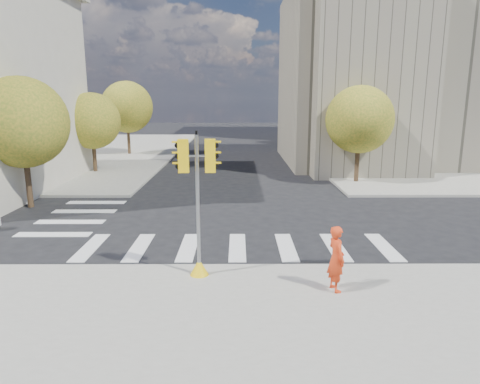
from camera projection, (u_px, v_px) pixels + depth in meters
name	position (u px, v px, depth m)	size (l,w,h in m)	color
ground	(240.00, 231.00, 17.65)	(160.00, 160.00, 0.00)	black
sidewalk_far_right	(437.00, 152.00, 43.12)	(28.00, 40.00, 0.15)	gray
sidewalk_far_left	(40.00, 152.00, 42.93)	(28.00, 40.00, 0.15)	gray
civic_building	(430.00, 74.00, 34.83)	(26.00, 16.00, 19.39)	gray
office_tower	(407.00, 22.00, 55.55)	(20.00, 18.00, 30.00)	#9EA0A3
tree_lw_near	(22.00, 123.00, 20.60)	(4.40, 4.40, 6.41)	#382616
tree_lw_mid	(92.00, 121.00, 30.46)	(4.00, 4.00, 5.77)	#382616
tree_lw_far	(127.00, 107.00, 40.06)	(4.80, 4.80, 6.95)	#382616
tree_re_near	(360.00, 120.00, 26.58)	(4.20, 4.20, 6.16)	#382616
tree_re_mid	(322.00, 110.00, 38.23)	(4.60, 4.60, 6.66)	#382616
tree_re_far	(303.00, 111.00, 50.06)	(4.00, 4.00, 5.88)	#382616
lamp_near	(351.00, 109.00, 30.38)	(0.35, 0.18, 8.11)	black
lamp_far	(316.00, 106.00, 44.05)	(0.35, 0.18, 8.11)	black
traffic_signal	(198.00, 217.00, 12.49)	(1.07, 0.56, 4.31)	yellow
photographer	(336.00, 259.00, 11.66)	(0.67, 0.44, 1.85)	red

